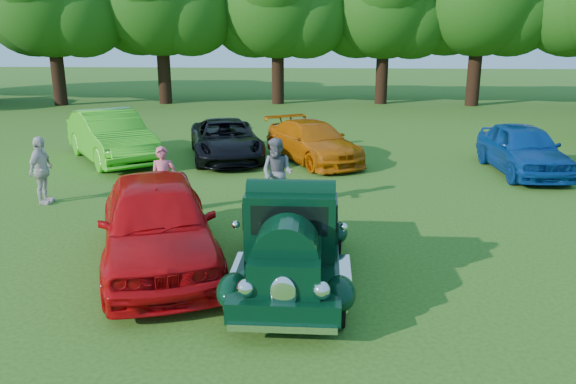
# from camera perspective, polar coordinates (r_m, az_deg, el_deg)

# --- Properties ---
(ground) EXTENTS (120.00, 120.00, 0.00)m
(ground) POSITION_cam_1_polar(r_m,az_deg,el_deg) (9.94, -0.46, -8.73)
(ground) COLOR #295213
(ground) RESTS_ON ground
(hero_pickup) EXTENTS (2.03, 4.37, 1.71)m
(hero_pickup) POSITION_cam_1_polar(r_m,az_deg,el_deg) (9.53, 0.39, -5.02)
(hero_pickup) COLOR black
(hero_pickup) RESTS_ON ground
(red_convertible) EXTENTS (3.50, 5.27, 1.67)m
(red_convertible) POSITION_cam_1_polar(r_m,az_deg,el_deg) (10.44, -13.14, -3.01)
(red_convertible) COLOR #BB080B
(red_convertible) RESTS_ON ground
(back_car_lime) EXTENTS (4.42, 5.09, 1.66)m
(back_car_lime) POSITION_cam_1_polar(r_m,az_deg,el_deg) (19.57, -17.55, 5.43)
(back_car_lime) COLOR green
(back_car_lime) RESTS_ON ground
(back_car_black) EXTENTS (3.35, 5.14, 1.32)m
(back_car_black) POSITION_cam_1_polar(r_m,az_deg,el_deg) (19.11, -6.35, 5.31)
(back_car_black) COLOR black
(back_car_black) RESTS_ON ground
(back_car_orange) EXTENTS (3.84, 4.85, 1.31)m
(back_car_orange) POSITION_cam_1_polar(r_m,az_deg,el_deg) (18.64, 2.54, 5.12)
(back_car_orange) COLOR #BA5506
(back_car_orange) RESTS_ON ground
(back_car_blue) EXTENTS (1.97, 4.47, 1.50)m
(back_car_blue) POSITION_cam_1_polar(r_m,az_deg,el_deg) (18.47, 22.74, 4.08)
(back_car_blue) COLOR navy
(back_car_blue) RESTS_ON ground
(spectator_pink) EXTENTS (0.65, 0.49, 1.61)m
(spectator_pink) POSITION_cam_1_polar(r_m,az_deg,el_deg) (13.43, -12.53, 1.14)
(spectator_pink) COLOR #D65867
(spectator_pink) RESTS_ON ground
(spectator_grey) EXTENTS (1.02, 0.93, 1.71)m
(spectator_grey) POSITION_cam_1_polar(r_m,az_deg,el_deg) (13.60, -1.10, 1.92)
(spectator_grey) COLOR slate
(spectator_grey) RESTS_ON ground
(spectator_white) EXTENTS (0.43, 1.00, 1.70)m
(spectator_white) POSITION_cam_1_polar(r_m,az_deg,el_deg) (15.19, -23.78, 2.02)
(spectator_white) COLOR beige
(spectator_white) RESTS_ON ground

